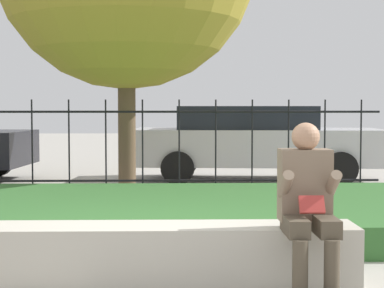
{
  "coord_description": "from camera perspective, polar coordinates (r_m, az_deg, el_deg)",
  "views": [
    {
      "loc": [
        0.24,
        -4.93,
        1.38
      ],
      "look_at": [
        0.39,
        1.48,
        1.02
      ],
      "focal_mm": 60.0,
      "sensor_mm": 36.0,
      "label": 1
    }
  ],
  "objects": [
    {
      "name": "car_parked_center",
      "position": [
        12.31,
        5.56,
        0.29
      ],
      "size": [
        4.8,
        2.12,
        1.41
      ],
      "rotation": [
        0.0,
        0.0,
        -0.08
      ],
      "color": "#B7B7BC",
      "rests_on": "ground_plane"
    },
    {
      "name": "ground_plane",
      "position": [
        5.12,
        -4.06,
        -12.38
      ],
      "size": [
        60.0,
        60.0,
        0.0
      ],
      "primitive_type": "plane",
      "color": "#A8A399"
    },
    {
      "name": "grass_berm",
      "position": [
        7.46,
        -3.18,
        -6.23
      ],
      "size": [
        8.51,
        3.44,
        0.31
      ],
      "color": "#33662D",
      "rests_on": "ground_plane"
    },
    {
      "name": "iron_fence",
      "position": [
        9.5,
        -2.78,
        -0.35
      ],
      "size": [
        6.51,
        0.03,
        1.5
      ],
      "color": "black",
      "rests_on": "ground_plane"
    },
    {
      "name": "stone_bench",
      "position": [
        5.07,
        -2.18,
        -10.11
      ],
      "size": [
        2.94,
        0.48,
        0.47
      ],
      "color": "#B7B2A3",
      "rests_on": "ground_plane"
    },
    {
      "name": "person_seated_reader",
      "position": [
        4.8,
        10.24,
        -4.99
      ],
      "size": [
        0.42,
        0.73,
        1.27
      ],
      "color": "black",
      "rests_on": "ground_plane"
    }
  ]
}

